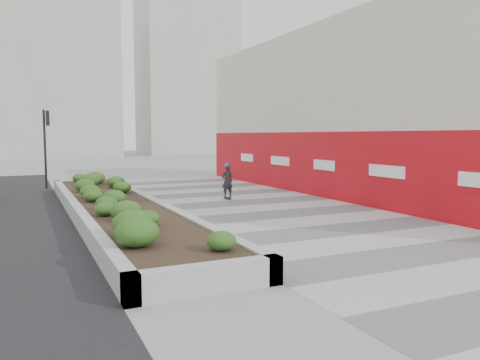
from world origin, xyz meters
The scene contains 9 objects.
ground centered at (0.00, 0.00, 0.00)m, with size 160.00×160.00×0.00m, color gray.
walkway centered at (0.00, 3.00, 0.01)m, with size 8.00×36.00×0.01m, color #A8A8AD.
building centered at (6.98, 8.98, 3.98)m, with size 6.04×24.08×8.00m.
planter centered at (-5.50, 7.00, 0.42)m, with size 3.00×18.00×0.90m.
traffic_signal_near centered at (-7.23, 17.50, 2.76)m, with size 0.33×0.28×4.20m.
distant_bldg_north_l centered at (-5.00, 55.00, 10.00)m, with size 16.00×12.00×20.00m, color #ADAAA3.
distant_bldg_north_r centered at (15.00, 60.00, 12.00)m, with size 14.00×10.00×24.00m, color #ADAAA3.
manhole_cover centered at (0.50, 3.00, 0.00)m, with size 0.44×0.44×0.01m, color #595654.
skateboarder centered at (-0.20, 9.46, 0.82)m, with size 0.56×0.74×1.62m.
Camera 1 is at (-8.40, -9.50, 2.84)m, focal length 35.00 mm.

